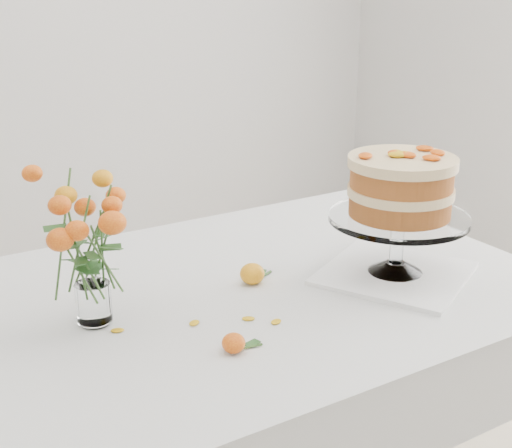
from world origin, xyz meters
The scene contains 10 objects.
table centered at (0.00, 0.00, 0.67)m, with size 1.43×0.93×0.76m.
napkin centered at (0.38, -0.13, 0.76)m, with size 0.31×0.31×0.01m, color white.
cake_stand centered at (0.38, -0.13, 0.95)m, with size 0.31×0.31×0.28m.
rose_vase centered at (-0.28, 0.00, 0.96)m, with size 0.28×0.28×0.34m.
loose_rose_near centered at (0.08, 0.01, 0.78)m, with size 0.09×0.06×0.05m.
loose_rose_far centered at (-0.11, -0.23, 0.77)m, with size 0.08×0.04×0.04m.
stray_petal_a centered at (-0.12, -0.10, 0.76)m, with size 0.03×0.02×0.00m, color gold.
stray_petal_b centered at (-0.02, -0.14, 0.76)m, with size 0.03×0.02×0.00m, color gold.
stray_petal_c centered at (0.02, -0.18, 0.76)m, with size 0.03×0.02×0.00m, color gold.
stray_petal_d centered at (-0.26, -0.05, 0.76)m, with size 0.03×0.02×0.00m, color gold.
Camera 1 is at (-0.67, -1.23, 1.41)m, focal length 50.00 mm.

